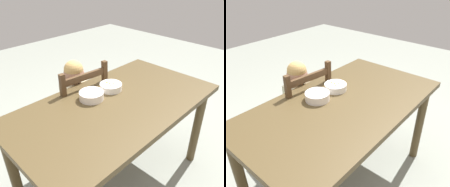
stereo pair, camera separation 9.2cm
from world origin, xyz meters
TOP-DOWN VIEW (x-y plane):
  - ground_plane at (0.00, 0.00)m, footprint 8.00×8.00m
  - dining_table at (0.00, 0.00)m, footprint 1.49×0.81m
  - dining_chair at (0.00, 0.45)m, footprint 0.46×0.46m
  - child_figure at (0.01, 0.45)m, footprint 0.32×0.31m
  - bowl_of_peas at (-0.09, 0.16)m, footprint 0.17×0.17m
  - bowl_of_carrots at (0.10, 0.16)m, footprint 0.17×0.17m
  - spoon at (0.06, 0.16)m, footprint 0.11×0.11m

SIDE VIEW (x-z plane):
  - ground_plane at x=0.00m, z-range 0.00..0.00m
  - dining_chair at x=0.00m, z-range -0.02..0.92m
  - child_figure at x=0.01m, z-range 0.15..1.10m
  - dining_table at x=0.00m, z-range 0.28..1.05m
  - spoon at x=0.06m, z-range 0.77..0.78m
  - bowl_of_carrots at x=0.10m, z-range 0.78..0.83m
  - bowl_of_peas at x=-0.09m, z-range 0.78..0.83m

